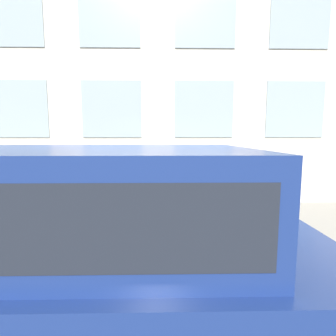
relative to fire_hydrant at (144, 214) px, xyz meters
name	(u,v)px	position (x,y,z in m)	size (l,w,h in m)	color
ground_plane	(155,265)	(-0.66, -0.21, -0.60)	(80.00, 80.00, 0.00)	#47474C
sidewalk	(157,226)	(0.89, -0.21, -0.52)	(3.10, 60.00, 0.17)	gray
fire_hydrant	(144,214)	(0.00, 0.00, 0.00)	(0.28, 0.41, 0.84)	gray
person	(191,188)	(0.18, -0.85, 0.43)	(0.35, 0.23, 1.44)	#998466
parked_truck_navy_near	(81,235)	(-2.10, 0.42, 0.45)	(2.07, 4.76, 1.86)	black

